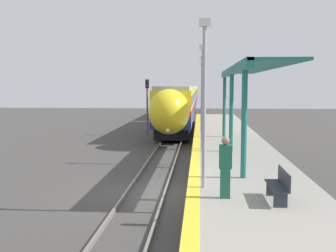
# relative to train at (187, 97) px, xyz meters

# --- Properties ---
(ground_plane) EXTENTS (120.00, 120.00, 0.00)m
(ground_plane) POSITION_rel_train_xyz_m (0.00, -49.76, -2.31)
(ground_plane) COLOR #423F3D
(rail_left) EXTENTS (0.08, 90.00, 0.15)m
(rail_left) POSITION_rel_train_xyz_m (-0.72, -49.76, -2.23)
(rail_left) COLOR slate
(rail_left) RESTS_ON ground_plane
(rail_right) EXTENTS (0.08, 90.00, 0.15)m
(rail_right) POSITION_rel_train_xyz_m (0.72, -49.76, -2.23)
(rail_right) COLOR slate
(rail_right) RESTS_ON ground_plane
(train) EXTENTS (2.85, 79.61, 4.04)m
(train) POSITION_rel_train_xyz_m (0.00, 0.00, 0.00)
(train) COLOR black
(train) RESTS_ON ground_plane
(platform_right) EXTENTS (4.23, 64.00, 0.87)m
(platform_right) POSITION_rel_train_xyz_m (3.73, -49.76, -1.88)
(platform_right) COLOR gray
(platform_right) RESTS_ON ground_plane
(platform_bench) EXTENTS (0.44, 1.62, 0.89)m
(platform_bench) POSITION_rel_train_xyz_m (4.24, -53.77, -0.97)
(platform_bench) COLOR #2D333D
(platform_bench) RESTS_ON platform_right
(person_waiting) EXTENTS (0.36, 0.23, 1.77)m
(person_waiting) POSITION_rel_train_xyz_m (2.74, -53.53, -0.52)
(person_waiting) COLOR #1E604C
(person_waiting) RESTS_ON platform_right
(railway_signal) EXTENTS (0.28, 0.28, 4.58)m
(railway_signal) POSITION_rel_train_xyz_m (-2.27, -31.49, 0.48)
(railway_signal) COLOR #59595E
(railway_signal) RESTS_ON ground_plane
(lamppost_near) EXTENTS (0.36, 0.20, 5.26)m
(lamppost_near) POSITION_rel_train_xyz_m (2.14, -52.33, 1.57)
(lamppost_near) COLOR #9E9EA3
(lamppost_near) RESTS_ON platform_right
(lamppost_mid) EXTENTS (0.36, 0.20, 5.26)m
(lamppost_mid) POSITION_rel_train_xyz_m (2.14, -44.06, 1.57)
(lamppost_mid) COLOR #9E9EA3
(lamppost_mid) RESTS_ON platform_right
(lamppost_far) EXTENTS (0.36, 0.20, 5.26)m
(lamppost_far) POSITION_rel_train_xyz_m (2.14, -35.80, 1.57)
(lamppost_far) COLOR #9E9EA3
(lamppost_far) RESTS_ON platform_right
(lamppost_farthest) EXTENTS (0.36, 0.20, 5.26)m
(lamppost_farthest) POSITION_rel_train_xyz_m (2.14, -27.54, 1.57)
(lamppost_farthest) COLOR #9E9EA3
(lamppost_farthest) RESTS_ON platform_right
(station_canopy) EXTENTS (2.02, 15.01, 4.10)m
(station_canopy) POSITION_rel_train_xyz_m (4.11, -44.80, 2.36)
(station_canopy) COLOR #1E6B66
(station_canopy) RESTS_ON platform_right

